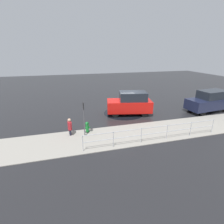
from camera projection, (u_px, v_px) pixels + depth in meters
ground_plane at (125, 113)px, 16.06m from camera, size 60.00×60.00×0.00m
kerb_strip at (145, 132)px, 12.24m from camera, size 24.00×3.20×0.04m
moving_hatchback at (130, 103)px, 15.52m from camera, size 4.18×2.53×2.06m
parked_sedan at (210, 101)px, 16.35m from camera, size 4.45×2.17×1.98m
fire_hydrant at (87, 127)px, 12.14m from camera, size 0.42×0.31×0.80m
pedestrian at (70, 126)px, 11.66m from camera, size 0.27×0.57×1.22m
metal_railing at (155, 131)px, 10.83m from camera, size 8.94×0.04×1.05m
sign_post at (84, 114)px, 11.24m from camera, size 0.07×0.44×2.40m
puddle_patch at (124, 113)px, 16.15m from camera, size 3.69×3.69×0.01m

